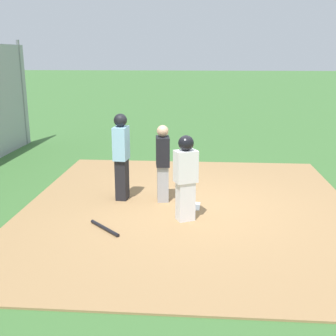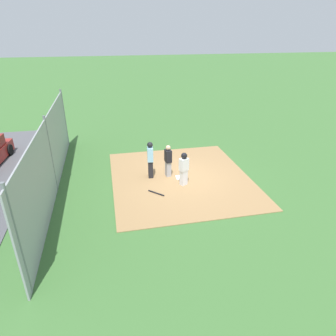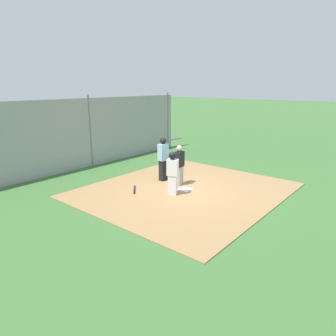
# 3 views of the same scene
# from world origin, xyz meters

# --- Properties ---
(ground_plane) EXTENTS (140.00, 140.00, 0.00)m
(ground_plane) POSITION_xyz_m (0.00, 0.00, 0.00)
(ground_plane) COLOR #3D6B33
(dirt_infield) EXTENTS (7.20, 6.40, 0.03)m
(dirt_infield) POSITION_xyz_m (0.00, 0.00, 0.01)
(dirt_infield) COLOR #9E774C
(dirt_infield) RESTS_ON ground_plane
(home_plate) EXTENTS (0.46, 0.46, 0.02)m
(home_plate) POSITION_xyz_m (0.00, 0.00, 0.04)
(home_plate) COLOR white
(home_plate) RESTS_ON dirt_infield
(catcher) EXTENTS (0.41, 0.31, 1.55)m
(catcher) POSITION_xyz_m (-0.32, -0.54, 0.83)
(catcher) COLOR #9E9EA3
(catcher) RESTS_ON dirt_infield
(umpire) EXTENTS (0.40, 0.30, 1.76)m
(umpire) POSITION_xyz_m (-0.35, -1.37, 0.96)
(umpire) COLOR black
(umpire) RESTS_ON dirt_infield
(runner) EXTENTS (0.40, 0.45, 1.55)m
(runner) POSITION_xyz_m (0.69, -0.04, 0.90)
(runner) COLOR silver
(runner) RESTS_ON dirt_infield
(baseball_bat) EXTENTS (0.62, 0.62, 0.06)m
(baseball_bat) POSITION_xyz_m (1.25, -1.39, 0.06)
(baseball_bat) COLOR black
(baseball_bat) RESTS_ON dirt_infield
(backstop_fence) EXTENTS (12.00, 0.10, 3.35)m
(backstop_fence) POSITION_xyz_m (0.00, -5.60, 1.60)
(backstop_fence) COLOR #93999E
(backstop_fence) RESTS_ON ground_plane
(parking_lot) EXTENTS (18.00, 5.20, 0.04)m
(parking_lot) POSITION_xyz_m (0.00, -9.57, 0.02)
(parking_lot) COLOR #515156
(parking_lot) RESTS_ON ground_plane
(parked_car_red) EXTENTS (4.33, 2.17, 1.28)m
(parked_car_red) POSITION_xyz_m (-3.43, -9.58, 0.61)
(parked_car_red) COLOR maroon
(parked_car_red) RESTS_ON parking_lot
(parked_car_blue) EXTENTS (4.30, 2.09, 1.28)m
(parked_car_blue) POSITION_xyz_m (2.67, -8.92, 0.61)
(parked_car_blue) COLOR #28428C
(parked_car_blue) RESTS_ON parking_lot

